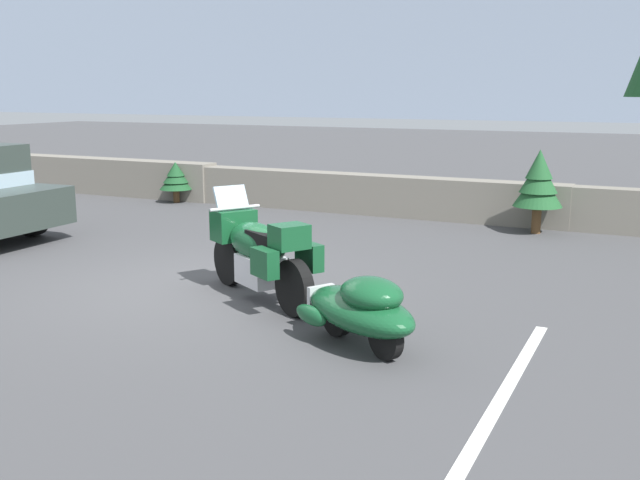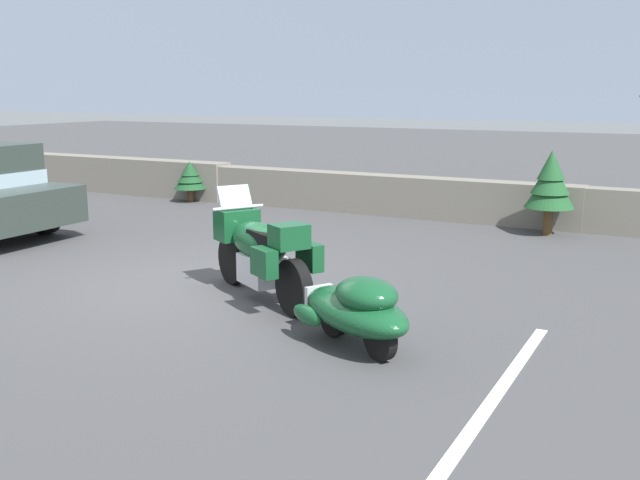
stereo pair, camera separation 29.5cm
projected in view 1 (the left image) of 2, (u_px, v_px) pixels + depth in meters
name	position (u px, v px, depth m)	size (l,w,h in m)	color
ground_plane	(189.00, 287.00, 9.60)	(80.00, 80.00, 0.00)	#424244
stone_guard_wall	(331.00, 191.00, 15.61)	(24.00, 0.59, 0.89)	slate
distant_ridgeline	(633.00, 47.00, 93.17)	(240.00, 80.00, 16.00)	#99A8BF
touring_motorcycle	(259.00, 250.00, 8.96)	(2.05, 1.44, 1.33)	black
car_shaped_trailer	(361.00, 308.00, 7.28)	(2.08, 1.44, 0.76)	black
pine_sapling_near	(539.00, 181.00, 13.05)	(0.87, 0.87, 1.52)	brown
pine_sapling_farther	(176.00, 177.00, 16.79)	(0.75, 0.75, 0.94)	brown
parking_stripe_marker	(508.00, 386.00, 6.39)	(0.12, 3.60, 0.01)	silver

